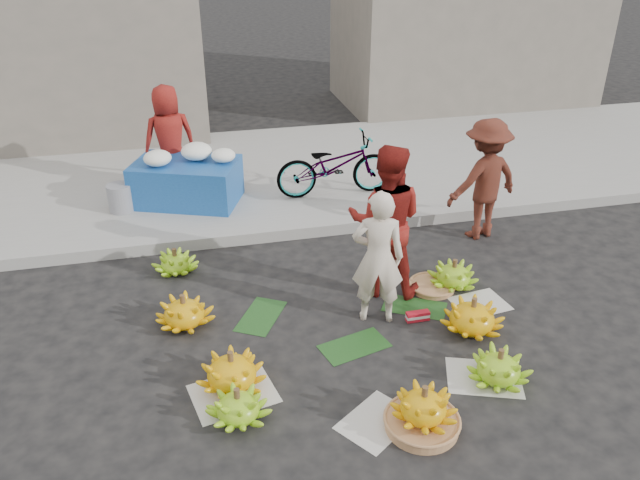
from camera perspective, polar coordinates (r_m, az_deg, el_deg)
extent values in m
plane|color=black|center=(6.24, 3.55, -8.46)|extent=(80.00, 80.00, 0.00)
cube|color=gray|center=(8.02, -0.86, 1.07)|extent=(40.00, 0.25, 0.15)
cube|color=gray|center=(9.91, -3.49, 6.32)|extent=(40.00, 4.00, 0.12)
cube|color=gray|center=(12.37, -25.91, 17.41)|extent=(6.00, 3.00, 4.00)
cylinder|color=#533921|center=(5.46, -8.19, -10.61)|extent=(0.05, 0.05, 0.12)
cylinder|color=#533921|center=(5.18, -7.61, -13.87)|extent=(0.05, 0.05, 0.12)
cylinder|color=#A26D44|center=(5.28, 9.28, -16.20)|extent=(0.60, 0.60, 0.09)
cylinder|color=#533921|center=(5.07, 9.56, -13.63)|extent=(0.05, 0.05, 0.12)
cylinder|color=#533921|center=(5.72, 16.21, -10.11)|extent=(0.05, 0.05, 0.12)
cylinder|color=#533921|center=(6.25, 13.91, -5.68)|extent=(0.05, 0.05, 0.12)
cylinder|color=#533921|center=(6.96, 12.22, -2.22)|extent=(0.05, 0.05, 0.12)
cylinder|color=#533921|center=(6.31, -12.45, -5.41)|extent=(0.05, 0.05, 0.12)
cylinder|color=#533921|center=(7.27, -13.17, -1.22)|extent=(0.05, 0.05, 0.12)
cylinder|color=#A26D44|center=(6.99, 10.20, -4.19)|extent=(0.60, 0.60, 0.06)
cube|color=red|center=(6.44, 8.93, -6.88)|extent=(0.24, 0.08, 0.10)
imported|color=beige|center=(6.09, 5.31, -1.63)|extent=(0.59, 0.47, 1.41)
imported|color=maroon|center=(6.52, 6.02, 1.73)|extent=(0.99, 0.89, 1.67)
imported|color=maroon|center=(7.96, 14.79, 5.37)|extent=(1.09, 0.77, 1.53)
cube|color=#174996|center=(8.75, -12.09, 5.21)|extent=(1.60, 1.30, 0.57)
ellipsoid|color=white|center=(8.57, -14.63, 7.20)|extent=(0.37, 0.37, 0.20)
ellipsoid|color=white|center=(8.67, -11.22, 7.91)|extent=(0.41, 0.41, 0.23)
ellipsoid|color=white|center=(8.53, -8.82, 7.60)|extent=(0.32, 0.32, 0.18)
cylinder|color=gray|center=(8.74, -17.79, 3.69)|extent=(0.33, 0.33, 0.37)
imported|color=maroon|center=(9.10, -13.60, 9.02)|extent=(0.82, 0.62, 1.50)
imported|color=gray|center=(8.75, 1.34, 6.85)|extent=(0.58, 1.65, 0.87)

